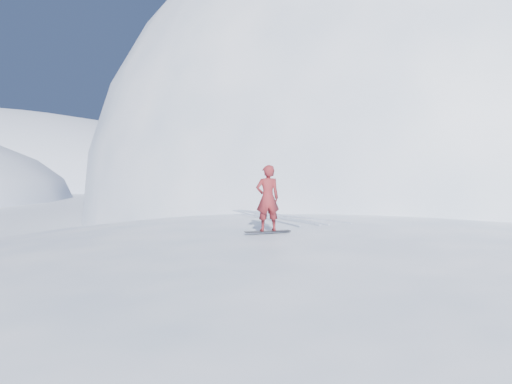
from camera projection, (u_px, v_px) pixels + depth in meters
ground at (360, 318)px, 12.87m from camera, size 400.00×400.00×0.00m
near_ridge at (338, 289)px, 16.02m from camera, size 36.00×28.00×4.80m
summit_peak at (409, 211)px, 44.68m from camera, size 60.00×56.00×56.00m
peak_shoulder at (330, 223)px, 35.03m from camera, size 28.00×24.00×18.00m
wind_bumps at (309, 300)px, 14.68m from camera, size 16.00×14.40×1.00m
snowboard at (268, 231)px, 13.15m from camera, size 1.36×0.36×0.02m
snowboarder at (268, 198)px, 13.10m from camera, size 0.73×0.51×1.90m
board_tracks at (276, 216)px, 17.28m from camera, size 2.41×5.99×0.04m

